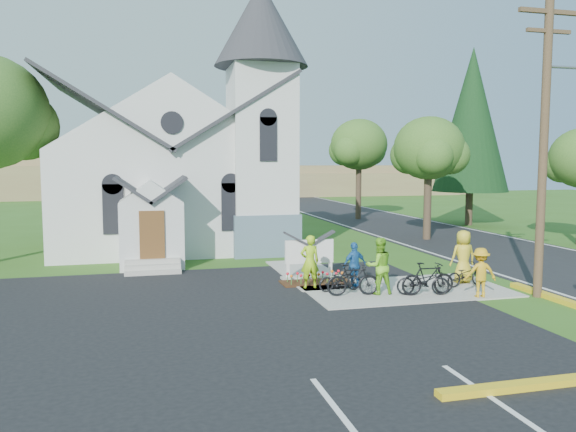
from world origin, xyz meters
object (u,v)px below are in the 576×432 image
object	(u,v)px
cyclist_1	(379,266)
bike_2	(423,281)
cyclist_4	(463,256)
church_sign	(309,252)
utility_pole	(546,133)
bike_0	(340,279)
bike_3	(428,279)
bike_1	(353,280)
cyclist_2	(355,265)
cyclist_0	(310,262)
bike_4	(466,275)
cyclist_3	(480,272)

from	to	relation	value
cyclist_1	bike_2	bearing A→B (deg)	159.53
bike_2	cyclist_4	xyz separation A→B (m)	(2.35, 1.40, 0.51)
church_sign	utility_pole	distance (m)	9.18
bike_0	bike_3	xyz separation A→B (m)	(2.63, -1.27, 0.15)
bike_1	cyclist_2	size ratio (longest dim) A/B	1.09
church_sign	cyclist_4	xyz separation A→B (m)	(5.19, -2.30, -0.01)
bike_1	cyclist_2	world-z (taller)	cyclist_2
cyclist_0	cyclist_2	bearing A→B (deg)	167.48
bike_0	cyclist_2	world-z (taller)	cyclist_2
cyclist_1	church_sign	bearing A→B (deg)	-65.36
church_sign	bike_3	bearing A→B (deg)	-51.34
cyclist_1	bike_4	world-z (taller)	cyclist_1
church_sign	cyclist_1	distance (m)	3.52
cyclist_4	bike_2	bearing A→B (deg)	33.20
bike_1	bike_2	xyz separation A→B (m)	(2.30, -0.49, -0.07)
bike_2	bike_4	xyz separation A→B (m)	(2.11, 0.80, -0.04)
bike_1	bike_4	bearing A→B (deg)	-80.37
church_sign	bike_2	world-z (taller)	church_sign
cyclist_2	bike_2	size ratio (longest dim) A/B	0.92
cyclist_3	bike_1	bearing A→B (deg)	-4.87
bike_1	cyclist_3	world-z (taller)	cyclist_3
cyclist_4	cyclist_2	bearing A→B (deg)	-0.28
utility_pole	bike_0	bearing A→B (deg)	160.26
cyclist_2	bike_4	world-z (taller)	cyclist_2
bike_0	cyclist_4	xyz separation A→B (m)	(4.82, 0.18, 0.56)
utility_pole	bike_1	world-z (taller)	utility_pole
bike_2	bike_4	bearing A→B (deg)	-55.27
bike_3	cyclist_4	bearing A→B (deg)	-53.19
cyclist_3	bike_3	bearing A→B (deg)	-11.34
utility_pole	bike_0	world-z (taller)	utility_pole
church_sign	bike_1	bearing A→B (deg)	-80.30
bike_0	bike_3	bearing A→B (deg)	-119.30
cyclist_3	cyclist_1	bearing A→B (deg)	-9.78
bike_0	utility_pole	bearing A→B (deg)	-113.28
bike_0	bike_2	xyz separation A→B (m)	(2.48, -1.22, 0.05)
cyclist_0	cyclist_2	world-z (taller)	cyclist_0
utility_pole	bike_0	size ratio (longest dim) A/B	6.46
church_sign	utility_pole	world-z (taller)	utility_pole
utility_pole	cyclist_4	bearing A→B (deg)	119.77
church_sign	bike_2	size ratio (longest dim) A/B	1.25
church_sign	bike_3	world-z (taller)	church_sign
cyclist_2	cyclist_4	world-z (taller)	cyclist_4
utility_pole	cyclist_0	world-z (taller)	utility_pole
bike_2	church_sign	bearing A→B (deg)	51.49
cyclist_1	bike_1	world-z (taller)	cyclist_1
cyclist_4	bike_1	bearing A→B (deg)	13.47
bike_0	bike_3	world-z (taller)	bike_3
bike_1	bike_2	size ratio (longest dim) A/B	1.01
bike_2	cyclist_3	xyz separation A→B (m)	(1.69, -0.70, 0.35)
cyclist_4	bike_0	bearing A→B (deg)	4.46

